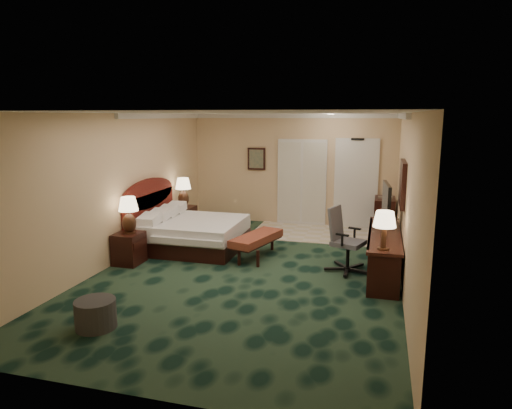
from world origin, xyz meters
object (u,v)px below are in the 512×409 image
(desk_chair, at_px, (348,240))
(nightstand_near, at_px, (129,248))
(tv, at_px, (386,204))
(nightstand_far, at_px, (183,220))
(ottoman, at_px, (96,314))
(minibar, at_px, (384,216))
(bed, at_px, (195,234))
(lamp_near, at_px, (129,215))
(bed_bench, at_px, (257,246))
(lamp_far, at_px, (183,192))
(desk, at_px, (383,253))

(desk_chair, bearing_deg, nightstand_near, -151.72)
(tv, bearing_deg, nightstand_far, 162.34)
(ottoman, distance_m, minibar, 6.78)
(bed, height_order, minibar, minibar)
(bed, xyz_separation_m, lamp_near, (-0.76, -1.20, 0.61))
(lamp_near, height_order, bed_bench, lamp_near)
(nightstand_far, xyz_separation_m, ottoman, (0.93, -4.77, -0.12))
(nightstand_far, bearing_deg, lamp_near, -89.64)
(bed, xyz_separation_m, minibar, (3.70, 2.16, 0.13))
(lamp_far, relative_size, minibar, 0.79)
(nightstand_far, distance_m, minibar, 4.58)
(minibar, bearing_deg, bed_bench, -134.44)
(nightstand_near, relative_size, nightstand_far, 0.94)
(bed, relative_size, minibar, 2.22)
(desk, bearing_deg, bed, 172.01)
(desk, distance_m, desk_chair, 0.63)
(bed, bearing_deg, ottoman, -87.42)
(nightstand_near, relative_size, minibar, 0.67)
(bed, height_order, desk, desk)
(desk_chair, bearing_deg, bed, -171.62)
(bed, bearing_deg, lamp_near, -122.25)
(lamp_near, xyz_separation_m, ottoman, (0.92, -2.42, -0.72))
(nightstand_near, xyz_separation_m, ottoman, (0.95, -2.41, -0.10))
(bed, distance_m, ottoman, 3.63)
(bed_bench, distance_m, desk, 2.35)
(nightstand_far, bearing_deg, minibar, 12.74)
(bed, bearing_deg, bed_bench, -9.53)
(bed, relative_size, lamp_far, 2.80)
(minibar, bearing_deg, tv, -90.03)
(bed_bench, relative_size, ottoman, 2.53)
(nightstand_far, height_order, ottoman, nightstand_far)
(lamp_near, xyz_separation_m, desk_chair, (3.85, 0.61, -0.34))
(bed_bench, distance_m, tv, 2.52)
(bed_bench, xyz_separation_m, tv, (2.34, 0.39, 0.86))
(lamp_far, height_order, desk, lamp_far)
(nightstand_near, height_order, lamp_near, lamp_near)
(lamp_far, distance_m, minibar, 4.59)
(desk, bearing_deg, tv, 89.03)
(nightstand_far, height_order, tv, tv)
(nightstand_far, xyz_separation_m, lamp_far, (0.02, 0.00, 0.63))
(nightstand_near, distance_m, minibar, 5.61)
(ottoman, height_order, tv, tv)
(nightstand_far, relative_size, tv, 0.63)
(lamp_near, relative_size, minibar, 0.79)
(bed, relative_size, tv, 1.94)
(bed_bench, xyz_separation_m, desk, (2.33, -0.29, 0.13))
(tv, relative_size, minibar, 1.14)
(bed, height_order, bed_bench, bed)
(lamp_far, bearing_deg, minibar, 12.79)
(nightstand_far, height_order, desk, desk)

